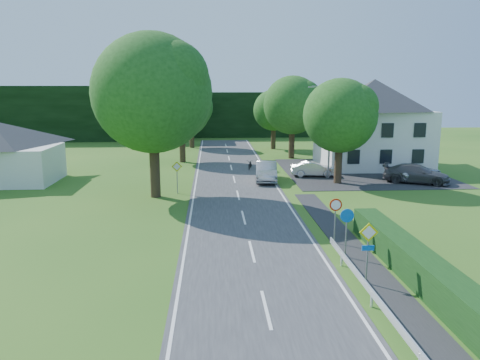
{
  "coord_description": "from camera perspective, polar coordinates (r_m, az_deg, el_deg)",
  "views": [
    {
      "loc": [
        -1.87,
        -9.45,
        7.87
      ],
      "look_at": [
        -0.13,
        19.37,
        2.1
      ],
      "focal_mm": 35.0,
      "sensor_mm": 36.0,
      "label": 1
    }
  ],
  "objects": [
    {
      "name": "line_centre",
      "position": [
        30.52,
        0.18,
        -3.55
      ],
      "size": [
        0.12,
        80.0,
        0.01
      ],
      "primitive_type": null,
      "color": "white",
      "rests_on": "road"
    },
    {
      "name": "tree_right_mid",
      "position": [
        39.02,
        12.04,
        5.8
      ],
      "size": [
        7.0,
        7.0,
        8.58
      ],
      "primitive_type": null,
      "color": "#1C4915",
      "rests_on": "ground"
    },
    {
      "name": "moving_car",
      "position": [
        39.6,
        3.23,
        1.08
      ],
      "size": [
        2.22,
        5.09,
        1.63
      ],
      "primitive_type": "imported",
      "rotation": [
        0.0,
        0.0,
        -0.1
      ],
      "color": "#A1A0A5",
      "rests_on": "road"
    },
    {
      "name": "house_white",
      "position": [
        48.26,
        15.87,
        6.77
      ],
      "size": [
        10.6,
        8.4,
        8.6
      ],
      "color": "white",
      "rests_on": "ground"
    },
    {
      "name": "sign_priority_left",
      "position": [
        35.07,
        -7.7,
        1.1
      ],
      "size": [
        0.78,
        0.09,
        2.44
      ],
      "color": "gray",
      "rests_on": "ground"
    },
    {
      "name": "parking_pad",
      "position": [
        45.34,
        14.42,
        0.98
      ],
      "size": [
        14.0,
        16.0,
        0.04
      ],
      "primitive_type": "cube",
      "color": "#232326",
      "rests_on": "ground"
    },
    {
      "name": "tree_left_back",
      "position": [
        61.62,
        -5.94,
        7.68
      ],
      "size": [
        6.6,
        6.6,
        8.07
      ],
      "primitive_type": null,
      "color": "#1C4915",
      "rests_on": "ground"
    },
    {
      "name": "streetlight",
      "position": [
        40.82,
        10.71,
        6.33
      ],
      "size": [
        2.03,
        0.18,
        8.0
      ],
      "color": "gray",
      "rests_on": "ground"
    },
    {
      "name": "parasol",
      "position": [
        47.47,
        15.24,
        2.51
      ],
      "size": [
        2.01,
        2.05,
        1.79
      ],
      "primitive_type": "imported",
      "rotation": [
        0.0,
        0.0,
        -0.03
      ],
      "color": "#AE360D",
      "rests_on": "parking_pad"
    },
    {
      "name": "parked_car_silver_a",
      "position": [
        42.05,
        8.95,
        1.34
      ],
      "size": [
        4.06,
        1.66,
        1.31
      ],
      "primitive_type": "imported",
      "rotation": [
        0.0,
        0.0,
        1.5
      ],
      "color": "silver",
      "rests_on": "parking_pad"
    },
    {
      "name": "road",
      "position": [
        30.53,
        0.18,
        -3.59
      ],
      "size": [
        7.0,
        80.0,
        0.04
      ],
      "primitive_type": "cube",
      "color": "#353538",
      "rests_on": "ground"
    },
    {
      "name": "parked_car_grey",
      "position": [
        41.31,
        20.69,
        0.72
      ],
      "size": [
        5.66,
        4.31,
        1.53
      ],
      "primitive_type": "imported",
      "rotation": [
        0.0,
        0.0,
        1.1
      ],
      "color": "#47464B",
      "rests_on": "parking_pad"
    },
    {
      "name": "motorcycle",
      "position": [
        45.21,
        1.25,
        1.92
      ],
      "size": [
        0.96,
        1.83,
        0.91
      ],
      "primitive_type": "imported",
      "rotation": [
        0.0,
        0.0,
        -0.21
      ],
      "color": "black",
      "rests_on": "road"
    },
    {
      "name": "line_edge_left",
      "position": [
        30.5,
        -5.94,
        -3.62
      ],
      "size": [
        0.12,
        80.0,
        0.01
      ],
      "primitive_type": "cube",
      "color": "white",
      "rests_on": "road"
    },
    {
      "name": "tree_main",
      "position": [
        33.76,
        -10.56,
        7.64
      ],
      "size": [
        9.4,
        9.4,
        11.64
      ],
      "primitive_type": null,
      "color": "#1C4915",
      "rests_on": "ground"
    },
    {
      "name": "tree_left_far",
      "position": [
        49.67,
        -7.11,
        7.09
      ],
      "size": [
        7.0,
        7.0,
        8.58
      ],
      "primitive_type": null,
      "color": "#1C4915",
      "rests_on": "ground"
    },
    {
      "name": "line_edge_right",
      "position": [
        30.9,
        6.22,
        -3.43
      ],
      "size": [
        0.12,
        80.0,
        0.01
      ],
      "primitive_type": "cube",
      "color": "white",
      "rests_on": "road"
    },
    {
      "name": "sign_roundabout",
      "position": [
        22.22,
        12.87,
        -5.18
      ],
      "size": [
        0.64,
        0.08,
        2.37
      ],
      "color": "gray",
      "rests_on": "ground"
    },
    {
      "name": "tree_right_far",
      "position": [
        52.31,
        6.38,
        7.59
      ],
      "size": [
        7.4,
        7.4,
        9.09
      ],
      "primitive_type": null,
      "color": "#1C4915",
      "rests_on": "ground"
    },
    {
      "name": "treeline_left",
      "position": [
        76.17,
        -23.72,
        7.45
      ],
      "size": [
        44.0,
        6.0,
        8.0
      ],
      "primitive_type": "cube",
      "color": "black",
      "rests_on": "ground"
    },
    {
      "name": "treeline_right",
      "position": [
        76.21,
        4.04,
        7.99
      ],
      "size": [
        30.0,
        5.0,
        7.0
      ],
      "primitive_type": "cube",
      "color": "black",
      "rests_on": "ground"
    },
    {
      "name": "sign_speed_limit",
      "position": [
        24.04,
        11.57,
        -3.63
      ],
      "size": [
        0.64,
        0.11,
        2.37
      ],
      "color": "gray",
      "rests_on": "ground"
    },
    {
      "name": "parked_car_silver_b",
      "position": [
        42.67,
        20.62,
        0.93
      ],
      "size": [
        5.4,
        4.14,
        1.36
      ],
      "primitive_type": "imported",
      "rotation": [
        0.0,
        0.0,
        2.01
      ],
      "color": "#BBBCC3",
      "rests_on": "parking_pad"
    },
    {
      "name": "tree_right_back",
      "position": [
        60.1,
        4.12,
        7.38
      ],
      "size": [
        6.2,
        6.2,
        7.56
      ],
      "primitive_type": null,
      "color": "#1C4915",
      "rests_on": "ground"
    },
    {
      "name": "sign_priority_right",
      "position": [
        19.46,
        15.36,
        -7.3
      ],
      "size": [
        0.78,
        0.09,
        2.59
      ],
      "color": "gray",
      "rests_on": "ground"
    }
  ]
}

